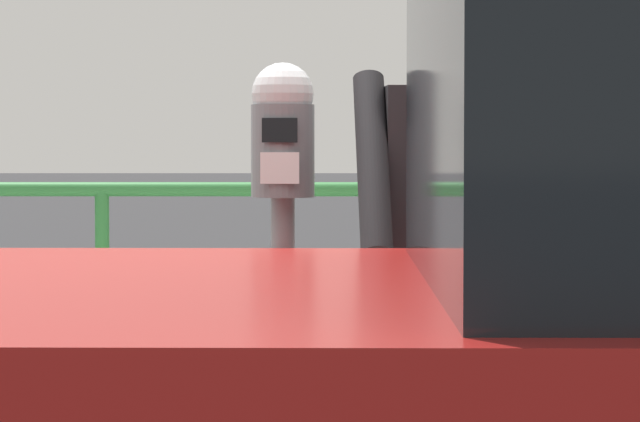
# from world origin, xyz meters

# --- Properties ---
(parking_meter) EXTENTS (0.19, 0.20, 1.47)m
(parking_meter) POSITION_xyz_m (-0.10, 0.46, 1.23)
(parking_meter) COLOR slate
(parking_meter) RESTS_ON sidewalk_curb
(pedestrian_at_meter) EXTENTS (0.60, 0.45, 1.61)m
(pedestrian_at_meter) POSITION_xyz_m (0.40, 0.45, 1.06)
(pedestrian_at_meter) COLOR brown
(pedestrian_at_meter) RESTS_ON sidewalk_curb
(background_railing) EXTENTS (24.06, 0.06, 1.08)m
(background_railing) POSITION_xyz_m (0.00, 2.34, 0.91)
(background_railing) COLOR #2D7A38
(background_railing) RESTS_ON sidewalk_curb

